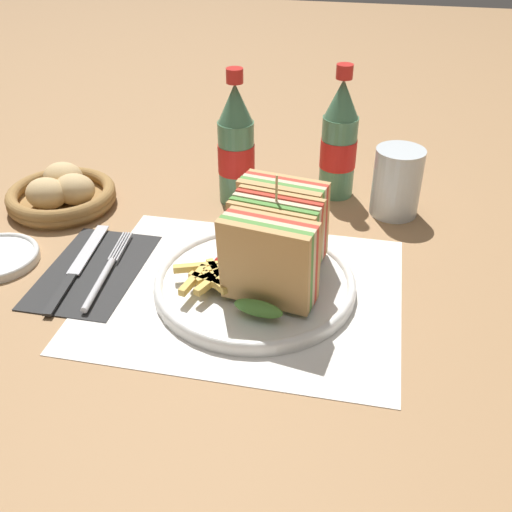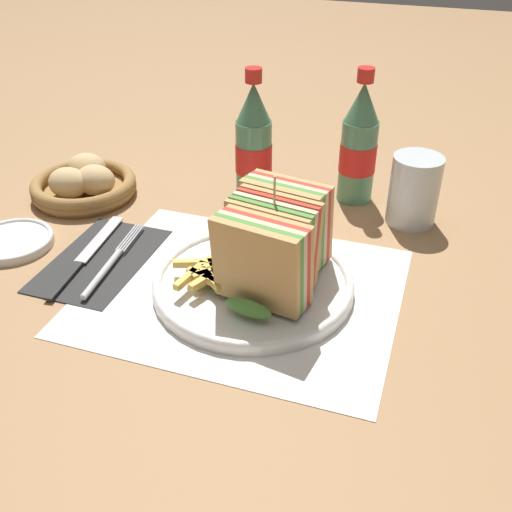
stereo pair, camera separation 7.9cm
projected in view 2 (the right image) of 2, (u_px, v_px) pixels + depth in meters
ground_plane at (256, 284)px, 0.81m from camera, size 4.00×4.00×0.00m
placemat at (242, 290)px, 0.79m from camera, size 0.41×0.34×0.00m
plate_main at (251, 283)px, 0.79m from camera, size 0.27×0.27×0.02m
club_sandwich at (274, 243)px, 0.75m from camera, size 0.12×0.19×0.15m
fries_pile at (209, 273)px, 0.78m from camera, size 0.09×0.09×0.02m
ketchup_blob at (233, 261)px, 0.80m from camera, size 0.05×0.04×0.02m
napkin at (101, 259)px, 0.85m from camera, size 0.13×0.21×0.00m
fork at (108, 265)px, 0.83m from camera, size 0.03×0.19×0.01m
knife at (86, 255)px, 0.86m from camera, size 0.04×0.22×0.00m
coke_bottle_near at (254, 146)px, 0.96m from camera, size 0.06×0.06×0.22m
coke_bottle_far at (359, 146)px, 0.96m from camera, size 0.06×0.06×0.22m
glass_near at (413, 194)px, 0.92m from camera, size 0.08×0.08×0.11m
bread_basket at (84, 184)px, 1.01m from camera, size 0.18×0.18×0.06m
side_saucer at (12, 241)px, 0.89m from camera, size 0.12×0.12×0.01m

